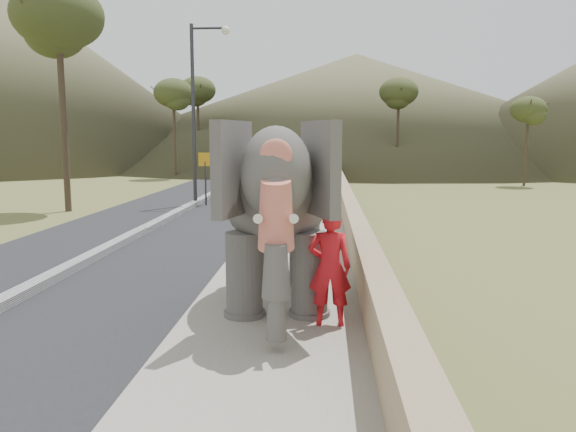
{
  "coord_description": "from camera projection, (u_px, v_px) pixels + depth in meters",
  "views": [
    {
      "loc": [
        0.85,
        -7.37,
        3.14
      ],
      "look_at": [
        0.2,
        2.69,
        1.7
      ],
      "focal_mm": 35.0,
      "sensor_mm": 36.0,
      "label": 1
    }
  ],
  "objects": [
    {
      "name": "motorcyclist",
      "position": [
        252.0,
        182.0,
        30.17
      ],
      "size": [
        2.0,
        1.95,
        1.8
      ],
      "color": "maroon",
      "rests_on": "ground"
    },
    {
      "name": "parapet",
      "position": [
        349.0,
        220.0,
        17.47
      ],
      "size": [
        0.3,
        120.0,
        1.1
      ],
      "primitive_type": "cube",
      "color": "tan",
      "rests_on": "ground"
    },
    {
      "name": "ground",
      "position": [
        261.0,
        364.0,
        7.78
      ],
      "size": [
        160.0,
        160.0,
        0.0
      ],
      "primitive_type": "plane",
      "color": "olive",
      "rests_on": "ground"
    },
    {
      "name": "lamppost",
      "position": [
        200.0,
        97.0,
        24.87
      ],
      "size": [
        1.76,
        0.36,
        8.0
      ],
      "color": "#2D2E32",
      "rests_on": "ground"
    },
    {
      "name": "walkway",
      "position": [
        297.0,
        234.0,
        17.65
      ],
      "size": [
        3.0,
        120.0,
        0.15
      ],
      "primitive_type": "cube",
      "color": "#9E9687",
      "rests_on": "ground"
    },
    {
      "name": "road",
      "position": [
        141.0,
        234.0,
        17.97
      ],
      "size": [
        7.0,
        120.0,
        0.03
      ],
      "primitive_type": "cube",
      "color": "black",
      "rests_on": "ground"
    },
    {
      "name": "median",
      "position": [
        141.0,
        231.0,
        17.96
      ],
      "size": [
        0.35,
        120.0,
        0.22
      ],
      "primitive_type": "cube",
      "color": "black",
      "rests_on": "ground"
    },
    {
      "name": "elephant_and_man",
      "position": [
        278.0,
        215.0,
        10.16
      ],
      "size": [
        2.55,
        4.52,
        3.16
      ],
      "color": "#605C57",
      "rests_on": "ground"
    },
    {
      "name": "distant_car",
      "position": [
        554.0,
        169.0,
        41.92
      ],
      "size": [
        4.32,
        1.96,
        1.44
      ],
      "primitive_type": "imported",
      "rotation": [
        0.0,
        0.0,
        1.63
      ],
      "color": "#BABAC1",
      "rests_on": "ground"
    },
    {
      "name": "signboard",
      "position": [
        205.0,
        170.0,
        25.25
      ],
      "size": [
        0.6,
        0.08,
        2.4
      ],
      "color": "#2D2D33",
      "rests_on": "ground"
    },
    {
      "name": "hill_far",
      "position": [
        356.0,
        107.0,
        75.62
      ],
      "size": [
        80.0,
        80.0,
        14.0
      ],
      "primitive_type": "cone",
      "color": "brown",
      "rests_on": "ground"
    },
    {
      "name": "trees",
      "position": [
        344.0,
        120.0,
        33.75
      ],
      "size": [
        47.56,
        43.94,
        9.52
      ],
      "color": "#473828",
      "rests_on": "ground"
    }
  ]
}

